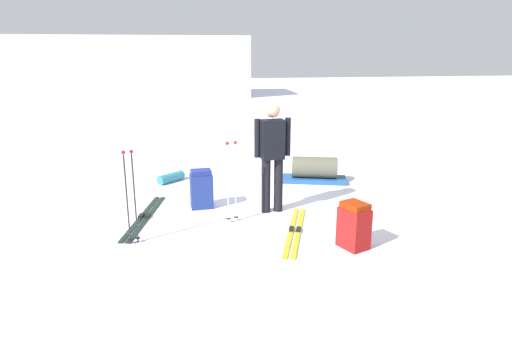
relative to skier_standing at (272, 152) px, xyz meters
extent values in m
plane|color=white|center=(-0.25, 0.00, -0.95)|extent=(80.00, 80.00, 0.00)
cube|color=white|center=(-3.54, 21.37, 0.77)|extent=(14.12, 6.04, 3.45)
cylinder|color=black|center=(0.10, 0.01, -0.53)|extent=(0.14, 0.14, 0.85)
cylinder|color=black|center=(-0.10, -0.01, -0.53)|extent=(0.14, 0.14, 0.85)
cube|color=black|center=(0.00, 0.00, 0.20)|extent=(0.35, 0.24, 0.60)
cylinder|color=black|center=(0.24, 0.01, 0.23)|extent=(0.09, 0.09, 0.58)
cylinder|color=black|center=(-0.24, -0.01, 0.23)|extent=(0.09, 0.09, 0.58)
sphere|color=tan|center=(0.00, 0.00, 0.64)|extent=(0.22, 0.22, 0.22)
cube|color=black|center=(-1.91, 0.09, -0.94)|extent=(0.50, 1.82, 0.02)
cube|color=black|center=(-1.91, 0.09, -0.92)|extent=(0.09, 0.15, 0.03)
cube|color=black|center=(-2.01, 0.12, -0.94)|extent=(0.50, 1.82, 0.02)
cube|color=black|center=(-2.01, 0.12, -0.92)|extent=(0.09, 0.15, 0.03)
cube|color=gold|center=(0.08, -0.83, -0.94)|extent=(0.71, 1.67, 0.02)
cube|color=black|center=(0.08, -0.83, -0.92)|extent=(0.11, 0.15, 0.03)
cube|color=gold|center=(0.17, -0.87, -0.94)|extent=(0.71, 1.67, 0.02)
cube|color=black|center=(0.17, -0.87, -0.92)|extent=(0.11, 0.15, 0.03)
cube|color=navy|center=(-1.07, 0.39, -0.68)|extent=(0.36, 0.27, 0.55)
cube|color=navy|center=(-1.07, 0.39, -0.37)|extent=(0.32, 0.24, 0.08)
cube|color=#A11615|center=(0.71, -1.49, -0.69)|extent=(0.38, 0.43, 0.52)
cube|color=#972507|center=(0.71, -1.49, -0.39)|extent=(0.35, 0.38, 0.08)
cylinder|color=#AEC1BC|center=(-0.73, -0.33, -0.38)|extent=(0.02, 0.02, 1.16)
sphere|color=#A51919|center=(-0.73, -0.33, 0.23)|extent=(0.05, 0.05, 0.05)
cylinder|color=black|center=(-0.73, -0.33, -0.89)|extent=(0.07, 0.07, 0.01)
cylinder|color=#AEC1BC|center=(-0.62, -0.30, -0.38)|extent=(0.02, 0.02, 1.16)
sphere|color=#A51919|center=(-0.62, -0.30, 0.23)|extent=(0.05, 0.05, 0.05)
cylinder|color=black|center=(-0.62, -0.30, -0.89)|extent=(0.07, 0.07, 0.01)
cylinder|color=#222328|center=(-2.09, -0.82, -0.36)|extent=(0.02, 0.02, 1.19)
sphere|color=#A51919|center=(-2.09, -0.82, 0.27)|extent=(0.05, 0.05, 0.05)
cylinder|color=black|center=(-2.09, -0.82, -0.89)|extent=(0.07, 0.07, 0.01)
cylinder|color=#222328|center=(-2.00, -0.79, -0.36)|extent=(0.02, 0.02, 1.19)
sphere|color=#A51919|center=(-2.00, -0.79, 0.27)|extent=(0.05, 0.05, 0.05)
cylinder|color=black|center=(-2.00, -0.79, -0.89)|extent=(0.07, 0.07, 0.01)
cube|color=#204F88|center=(1.19, 1.43, -0.91)|extent=(1.30, 0.81, 0.09)
cylinder|color=#515241|center=(1.19, 1.43, -0.66)|extent=(0.94, 0.64, 0.40)
cylinder|color=teal|center=(-1.54, 1.95, -0.86)|extent=(0.54, 0.49, 0.18)
camera|label=1|loc=(-1.51, -6.21, 1.42)|focal=30.18mm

